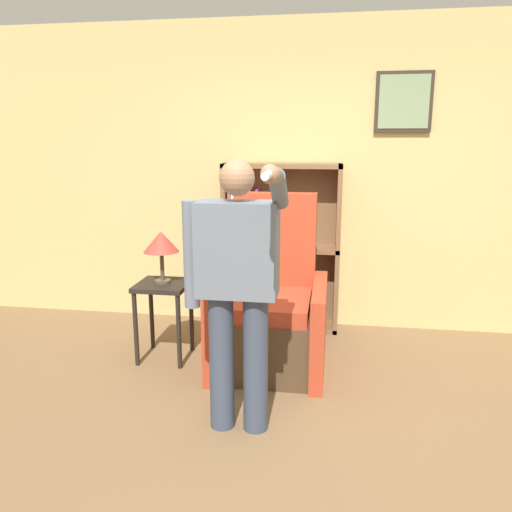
{
  "coord_description": "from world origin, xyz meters",
  "views": [
    {
      "loc": [
        0.22,
        -2.64,
        1.72
      ],
      "look_at": [
        -0.27,
        0.53,
        0.99
      ],
      "focal_mm": 35.0,
      "sensor_mm": 36.0,
      "label": 1
    }
  ],
  "objects": [
    {
      "name": "bookcase",
      "position": [
        -0.37,
        1.87,
        0.7
      ],
      "size": [
        1.07,
        0.28,
        1.54
      ],
      "color": "brown",
      "rests_on": "ground_plane"
    },
    {
      "name": "person_standing",
      "position": [
        -0.32,
        0.08,
        0.94
      ],
      "size": [
        0.61,
        0.78,
        1.63
      ],
      "color": "#384256",
      "rests_on": "ground_plane"
    },
    {
      "name": "side_table",
      "position": [
        -1.1,
        1.01,
        0.51
      ],
      "size": [
        0.4,
        0.4,
        0.63
      ],
      "color": "black",
      "rests_on": "ground_plane"
    },
    {
      "name": "wall_back",
      "position": [
        0.01,
        2.03,
        1.41
      ],
      "size": [
        8.0,
        0.11,
        2.8
      ],
      "color": "tan",
      "rests_on": "ground_plane"
    },
    {
      "name": "armchair",
      "position": [
        -0.23,
        1.04,
        0.4
      ],
      "size": [
        0.85,
        0.87,
        1.33
      ],
      "color": "#4C3823",
      "rests_on": "ground_plane"
    },
    {
      "name": "ground_plane",
      "position": [
        0.0,
        0.0,
        0.0
      ],
      "size": [
        14.0,
        14.0,
        0.0
      ],
      "primitive_type": "plane",
      "color": "brown"
    },
    {
      "name": "table_lamp",
      "position": [
        -1.1,
        1.01,
        0.96
      ],
      "size": [
        0.28,
        0.28,
        0.42
      ],
      "color": "#4C4233",
      "rests_on": "side_table"
    }
  ]
}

